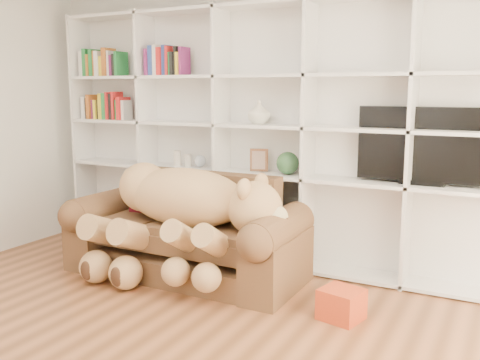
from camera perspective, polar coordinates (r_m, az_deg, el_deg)
The scene contains 13 objects.
wall_back at distance 5.11m, azimuth 3.47°, elevation 6.48°, with size 5.00×0.02×2.70m, color white.
bookshelf at distance 5.09m, azimuth 0.35°, elevation 5.99°, with size 4.43×0.35×2.40m.
sofa at distance 4.79m, azimuth -5.63°, elevation -6.13°, with size 2.09×0.90×0.88m.
teddy_bear at distance 4.55m, azimuth -6.31°, elevation -3.17°, with size 1.70×0.90×0.98m.
throw_pillow at distance 5.10m, azimuth -9.21°, elevation -1.52°, with size 0.41×0.13×0.41m, color maroon.
gift_box at distance 4.00m, azimuth 10.76°, elevation -12.89°, with size 0.28×0.26×0.22m, color #C53E1A.
tv at distance 4.58m, azimuth 19.08°, elevation 3.41°, with size 1.07×0.18×0.63m.
picture_frame at distance 4.98m, azimuth 2.05°, elevation 2.15°, with size 0.17×0.03×0.21m, color #58341E.
green_vase at distance 4.87m, azimuth 5.10°, elevation 1.80°, with size 0.21×0.21×0.21m, color #29502D.
figurine_tall at distance 5.44m, azimuth -6.70°, elevation 2.32°, with size 0.08×0.08×0.15m, color silver.
figurine_short at distance 5.37m, azimuth -5.57°, elevation 2.10°, with size 0.07×0.07×0.13m, color silver.
snow_globe at distance 5.30m, azimuth -4.29°, elevation 2.03°, with size 0.12×0.12×0.12m, color silver.
shelf_vase at distance 4.95m, azimuth 2.03°, elevation 7.24°, with size 0.21×0.21×0.22m, color silver.
Camera 1 is at (2.08, -2.15, 1.64)m, focal length 40.00 mm.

